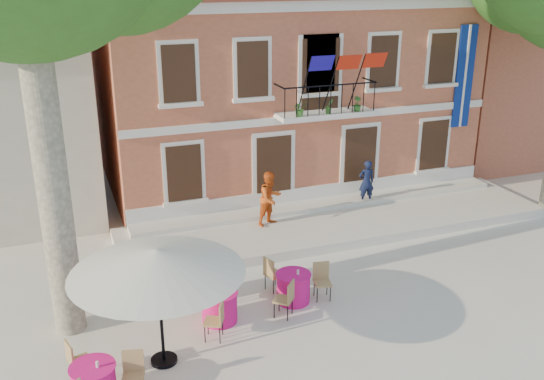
{
  "coord_description": "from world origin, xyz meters",
  "views": [
    {
      "loc": [
        -6.27,
        -11.82,
        7.97
      ],
      "look_at": [
        -0.58,
        3.5,
        1.93
      ],
      "focal_mm": 40.0,
      "sensor_mm": 36.0,
      "label": 1
    }
  ],
  "objects": [
    {
      "name": "neighbor_east",
      "position": [
        14.0,
        11.0,
        3.22
      ],
      "size": [
        9.4,
        9.4,
        6.4
      ],
      "color": "#C56847",
      "rests_on": "ground"
    },
    {
      "name": "main_building",
      "position": [
        2.0,
        9.99,
        3.78
      ],
      "size": [
        13.5,
        9.59,
        7.5
      ],
      "color": "#C56847",
      "rests_on": "ground"
    },
    {
      "name": "patio_umbrella",
      "position": [
        -4.64,
        -0.78,
        2.4
      ],
      "size": [
        3.59,
        3.59,
        2.67
      ],
      "color": "black",
      "rests_on": "ground"
    },
    {
      "name": "pedestrian_navy",
      "position": [
        3.53,
        5.31,
        1.06
      ],
      "size": [
        0.59,
        0.43,
        1.53
      ],
      "primitive_type": "imported",
      "rotation": [
        0.0,
        0.0,
        3.03
      ],
      "color": "#0F1634",
      "rests_on": "terrace"
    },
    {
      "name": "cafe_table_3",
      "position": [
        -3.08,
        0.35,
        0.42
      ],
      "size": [
        1.22,
        1.91,
        0.95
      ],
      "color": "#EF167F",
      "rests_on": "ground"
    },
    {
      "name": "pedestrian_orange",
      "position": [
        -0.18,
        4.73,
        1.17
      ],
      "size": [
        1.04,
        0.93,
        1.74
      ],
      "primitive_type": "imported",
      "rotation": [
        0.0,
        0.0,
        0.4
      ],
      "color": "#D25318",
      "rests_on": "terrace"
    },
    {
      "name": "cafe_table_4",
      "position": [
        -1.09,
        0.58,
        0.43
      ],
      "size": [
        1.77,
        1.84,
        0.95
      ],
      "color": "#EF167F",
      "rests_on": "ground"
    },
    {
      "name": "ground",
      "position": [
        0.0,
        0.0,
        0.0
      ],
      "size": [
        90.0,
        90.0,
        0.0
      ],
      "primitive_type": "plane",
      "color": "beige",
      "rests_on": "ground"
    },
    {
      "name": "terrace",
      "position": [
        2.0,
        4.4,
        0.15
      ],
      "size": [
        14.0,
        3.4,
        0.3
      ],
      "primitive_type": "cube",
      "color": "silver",
      "rests_on": "ground"
    }
  ]
}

